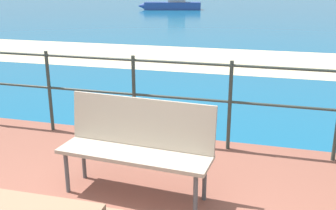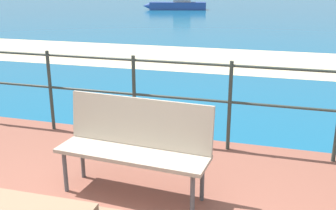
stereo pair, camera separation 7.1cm
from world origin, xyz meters
TOP-DOWN VIEW (x-y plane):
  - sea_water at (0.00, 40.00)m, footprint 90.00×90.00m
  - beach_strip at (0.00, 8.15)m, footprint 54.03×3.99m
  - park_bench at (-0.11, 1.15)m, footprint 1.44×0.52m
  - railing_fence at (0.00, 2.38)m, footprint 5.94×0.04m
  - boat_near at (-6.13, 25.12)m, footprint 4.41×2.01m

SIDE VIEW (x-z plane):
  - sea_water at x=0.00m, z-range 0.00..0.01m
  - beach_strip at x=0.00m, z-range 0.00..0.01m
  - boat_near at x=-6.13m, z-range -0.21..1.05m
  - park_bench at x=-0.11m, z-range 0.14..1.04m
  - railing_fence at x=0.00m, z-range 0.19..1.26m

